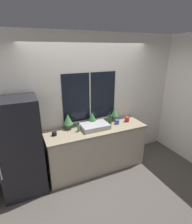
# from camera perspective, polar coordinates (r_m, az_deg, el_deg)

# --- Properties ---
(ground_plane) EXTENTS (14.00, 14.00, 0.00)m
(ground_plane) POSITION_cam_1_polar(r_m,az_deg,el_deg) (3.73, 2.12, -19.91)
(ground_plane) COLOR #4C4742
(wall_back) EXTENTS (8.00, 0.09, 2.70)m
(wall_back) POSITION_cam_1_polar(r_m,az_deg,el_deg) (3.61, -2.18, 3.18)
(wall_back) COLOR silver
(wall_back) RESTS_ON ground_plane
(wall_right) EXTENTS (0.06, 7.00, 2.70)m
(wall_right) POSITION_cam_1_polar(r_m,az_deg,el_deg) (5.34, 14.85, 8.07)
(wall_right) COLOR silver
(wall_right) RESTS_ON ground_plane
(counter) EXTENTS (2.02, 0.60, 0.91)m
(counter) POSITION_cam_1_polar(r_m,az_deg,el_deg) (3.68, 0.17, -11.82)
(counter) COLOR #B2A893
(counter) RESTS_ON ground_plane
(refrigerator) EXTENTS (0.68, 0.64, 1.69)m
(refrigerator) POSITION_cam_1_polar(r_m,az_deg,el_deg) (3.22, -23.40, -10.58)
(refrigerator) COLOR black
(refrigerator) RESTS_ON ground_plane
(sink) EXTENTS (0.54, 0.42, 0.27)m
(sink) POSITION_cam_1_polar(r_m,az_deg,el_deg) (3.46, -0.43, -4.58)
(sink) COLOR #ADADB2
(sink) RESTS_ON counter
(potted_plant_left) EXTENTS (0.19, 0.19, 0.30)m
(potted_plant_left) POSITION_cam_1_polar(r_m,az_deg,el_deg) (3.42, -9.15, -2.74)
(potted_plant_left) COLOR #4C4C51
(potted_plant_left) RESTS_ON counter
(potted_plant_center) EXTENTS (0.15, 0.15, 0.27)m
(potted_plant_center) POSITION_cam_1_polar(r_m,az_deg,el_deg) (3.58, -1.23, -1.79)
(potted_plant_center) COLOR #4C4C51
(potted_plant_center) RESTS_ON counter
(potted_plant_right) EXTENTS (0.16, 0.16, 0.29)m
(potted_plant_right) POSITION_cam_1_polar(r_m,az_deg,el_deg) (3.80, 6.04, -0.36)
(potted_plant_right) COLOR #4C4C51
(potted_plant_right) RESTS_ON counter
(soap_bottle) EXTENTS (0.05, 0.05, 0.17)m
(soap_bottle) POSITION_cam_1_polar(r_m,az_deg,el_deg) (3.34, -5.68, -5.16)
(soap_bottle) COLOR #519E5B
(soap_bottle) RESTS_ON counter
(bottle_tall) EXTENTS (0.07, 0.07, 0.28)m
(bottle_tall) POSITION_cam_1_polar(r_m,az_deg,el_deg) (3.60, 4.51, -2.46)
(bottle_tall) COLOR #235128
(bottle_tall) RESTS_ON counter
(mug_blue) EXTENTS (0.09, 0.09, 0.09)m
(mug_blue) POSITION_cam_1_polar(r_m,az_deg,el_deg) (3.68, 6.89, -3.20)
(mug_blue) COLOR #3351AD
(mug_blue) RESTS_ON counter
(mug_black) EXTENTS (0.09, 0.09, 0.08)m
(mug_black) POSITION_cam_1_polar(r_m,az_deg,el_deg) (3.27, -13.48, -6.86)
(mug_black) COLOR black
(mug_black) RESTS_ON counter
(mug_red) EXTENTS (0.09, 0.09, 0.10)m
(mug_red) POSITION_cam_1_polar(r_m,az_deg,el_deg) (3.82, 10.07, -2.34)
(mug_red) COLOR #B72D28
(mug_red) RESTS_ON counter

